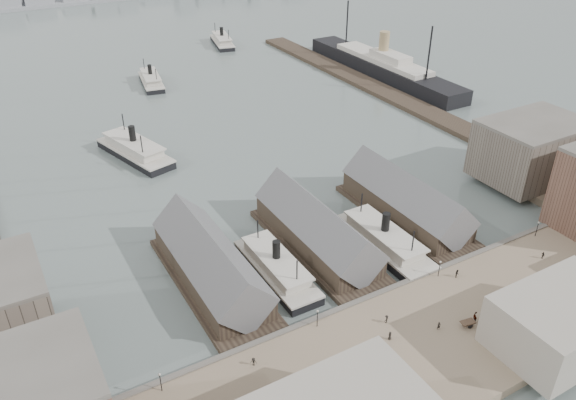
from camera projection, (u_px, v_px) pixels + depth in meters
ground at (359, 288)px, 117.14m from camera, size 900.00×900.00×0.00m
quay at (425, 345)px, 101.70m from camera, size 180.00×30.00×2.00m
seawall at (375, 298)px, 112.68m from camera, size 180.00×1.20×2.30m
east_wharf at (385, 93)px, 217.42m from camera, size 10.00×180.00×1.60m
ferry_shed_west at (211, 265)px, 116.24m from camera, size 14.00×42.00×12.60m
ferry_shed_center at (317, 231)px, 127.39m from camera, size 14.00×42.00×12.60m
ferry_shed_east at (406, 202)px, 138.55m from camera, size 14.00×42.00×12.60m
warehouse_east_back at (532, 150)px, 152.69m from camera, size 28.00×20.00×15.00m
street_bldg_center at (563, 322)px, 98.26m from camera, size 24.00×16.00×10.00m
lamp_post_far_w at (160, 379)px, 90.22m from camera, size 0.44×0.44×3.92m
lamp_post_near_w at (317, 315)px, 103.09m from camera, size 0.44×0.44×3.92m
lamp_post_near_e at (440, 266)px, 115.95m from camera, size 0.44×0.44×3.92m
lamp_post_far_e at (538, 226)px, 128.82m from camera, size 0.44×0.44×3.92m
ferry_docked_west at (277, 267)px, 119.61m from camera, size 7.90×26.33×9.40m
ferry_docked_east at (384, 240)px, 127.98m from camera, size 8.53×28.43×10.15m
ferry_open_near at (135, 150)px, 169.09m from camera, size 16.75×31.47×10.77m
ferry_open_mid at (151, 80)px, 226.69m from camera, size 11.34×25.48×8.78m
ferry_open_far at (222, 41)px, 278.17m from camera, size 13.35×27.07×9.28m
ocean_steamer at (382, 66)px, 236.80m from camera, size 12.45×91.01×18.20m
horse_cart_center at (346, 381)px, 92.19m from camera, size 4.92×1.78×1.56m
horse_cart_right at (473, 319)px, 105.03m from camera, size 4.69×2.15×1.46m
pedestrian_2 at (254, 362)px, 95.82m from camera, size 1.24×1.12×1.67m
pedestrian_3 at (370, 372)px, 93.87m from camera, size 1.08×0.99×1.77m
pedestrian_4 at (390, 336)px, 101.15m from camera, size 0.98×0.83×1.70m
pedestrian_5 at (439, 326)px, 103.34m from camera, size 0.72×0.61×1.70m
pedestrian_6 at (457, 273)px, 116.68m from camera, size 1.11×1.08×1.80m
pedestrian_7 at (566, 296)px, 110.42m from camera, size 1.33×1.21×1.80m
pedestrian_8 at (543, 255)px, 122.35m from camera, size 0.57×1.01×1.63m
pedestrian_10 at (386, 319)px, 104.89m from camera, size 1.25×0.96×1.70m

